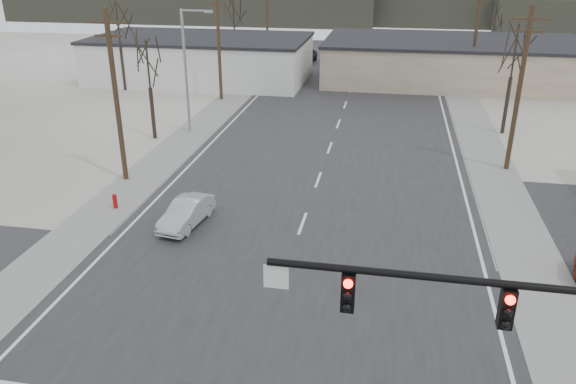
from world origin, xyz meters
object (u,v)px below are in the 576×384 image
at_px(sedan_crossing, 186,213).
at_px(car_far_b, 307,56).
at_px(fire_hydrant, 115,201).
at_px(car_far_a, 372,60).
at_px(traffic_signal_mast, 551,348).

bearing_deg(sedan_crossing, car_far_b, 99.27).
bearing_deg(sedan_crossing, fire_hydrant, 173.58).
xyz_separation_m(fire_hydrant, car_far_a, (11.68, 42.07, 0.36)).
relative_size(fire_hydrant, car_far_b, 0.19).
bearing_deg(traffic_signal_mast, car_far_b, 103.97).
bearing_deg(car_far_a, car_far_b, -21.41).
height_order(fire_hydrant, car_far_a, car_far_a).
height_order(traffic_signal_mast, car_far_a, traffic_signal_mast).
xyz_separation_m(car_far_a, car_far_b, (-8.02, 1.74, 0.01)).
relative_size(traffic_signal_mast, fire_hydrant, 10.29).
bearing_deg(car_far_b, sedan_crossing, -82.21).
xyz_separation_m(traffic_signal_mast, car_far_b, (-14.43, 58.01, -3.85)).
bearing_deg(sedan_crossing, car_far_a, 88.77).
height_order(traffic_signal_mast, car_far_b, traffic_signal_mast).
xyz_separation_m(traffic_signal_mast, sedan_crossing, (-13.62, 13.03, -3.98)).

